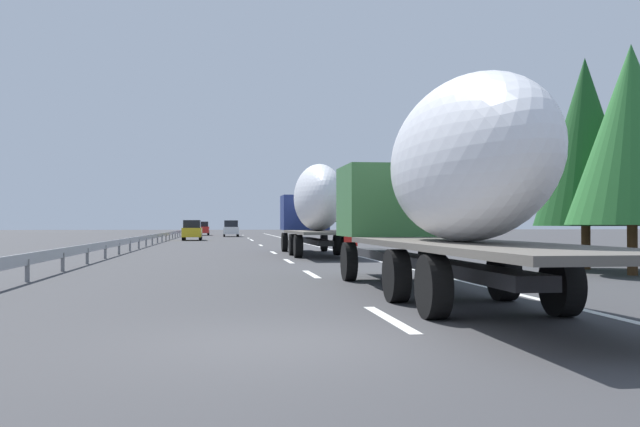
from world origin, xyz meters
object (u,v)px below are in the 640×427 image
truck_trailing (443,181)px  car_red_compact (202,228)px  road_sign (325,214)px  car_white_van (231,229)px  car_yellow_coupe (192,230)px  truck_lead (315,205)px

truck_trailing → car_red_compact: bearing=5.2°
truck_trailing → road_sign: 38.01m
car_red_compact → car_white_van: bearing=-159.1°
car_white_van → road_sign: road_sign is taller
car_yellow_coupe → road_sign: (-13.53, -10.39, 1.31)m
truck_trailing → car_white_van: 69.76m
truck_trailing → road_sign: bearing=-4.7°
car_white_van → road_sign: (-31.77, -6.63, 1.28)m
truck_trailing → car_yellow_coupe: truck_trailing is taller
truck_trailing → car_white_van: size_ratio=2.96×
car_red_compact → road_sign: (-41.31, -10.28, 1.32)m
road_sign → car_yellow_coupe: bearing=37.5°
truck_lead → car_white_van: truck_lead is taller
car_white_van → car_yellow_coupe: (-18.23, 3.76, -0.03)m
car_white_van → car_yellow_coupe: car_white_van is taller
car_white_van → truck_lead: bearing=-175.9°
truck_trailing → car_yellow_coupe: (51.42, 7.29, -1.48)m
car_yellow_coupe → truck_lead: bearing=-166.9°
car_red_compact → road_sign: size_ratio=1.38×
truck_lead → car_white_van: (49.64, 3.53, -1.50)m
car_red_compact → road_sign: road_sign is taller
truck_lead → road_sign: 18.14m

